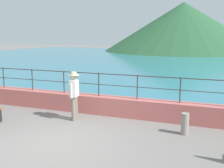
# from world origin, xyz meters

# --- Properties ---
(ground_plane) EXTENTS (120.00, 120.00, 0.00)m
(ground_plane) POSITION_xyz_m (0.00, 0.00, 0.00)
(ground_plane) COLOR slate
(promenade_wall) EXTENTS (20.00, 0.56, 0.70)m
(promenade_wall) POSITION_xyz_m (0.00, 3.20, 0.35)
(promenade_wall) COLOR #BC605B
(promenade_wall) RESTS_ON ground
(railing) EXTENTS (18.44, 0.04, 0.90)m
(railing) POSITION_xyz_m (0.00, 3.20, 1.31)
(railing) COLOR #383330
(railing) RESTS_ON promenade_wall
(lake_water) EXTENTS (64.00, 44.32, 0.06)m
(lake_water) POSITION_xyz_m (0.00, 25.84, 0.03)
(lake_water) COLOR teal
(lake_water) RESTS_ON ground
(hill_main) EXTENTS (27.77, 27.77, 8.51)m
(hill_main) POSITION_xyz_m (-1.37, 43.88, 4.25)
(hill_main) COLOR #285633
(hill_main) RESTS_ON ground
(person_walking) EXTENTS (0.38, 0.57, 1.75)m
(person_walking) POSITION_xyz_m (-0.49, 2.13, 0.98)
(person_walking) COLOR slate
(person_walking) RESTS_ON ground
(bollard) EXTENTS (0.24, 0.24, 0.67)m
(bollard) POSITION_xyz_m (3.38, 2.05, 0.34)
(bollard) COLOR gray
(bollard) RESTS_ON ground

